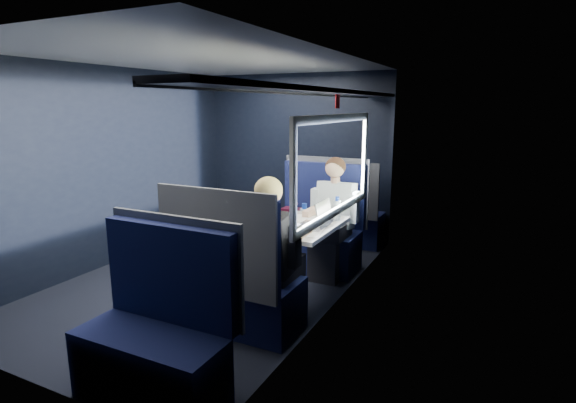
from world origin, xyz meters
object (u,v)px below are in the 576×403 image
at_px(seat_row_front, 344,215).
at_px(seat_row_back, 158,336).
at_px(table, 300,232).
at_px(man, 333,212).
at_px(laptop, 318,220).
at_px(woman, 272,247).
at_px(cup, 334,214).
at_px(bottle_small, 337,210).
at_px(seat_bay_far, 236,285).
at_px(seat_bay_near, 316,231).

bearing_deg(seat_row_front, seat_row_back, -90.00).
distance_m(table, man, 0.70).
distance_m(seat_row_back, laptop, 1.84).
bearing_deg(woman, seat_row_front, 95.70).
relative_size(table, cup, 10.88).
bearing_deg(woman, bottle_small, 79.06).
distance_m(seat_row_back, bottle_small, 2.18).
relative_size(table, laptop, 2.88).
relative_size(table, seat_row_back, 0.86).
xyz_separation_m(seat_bay_far, cup, (0.38, 1.25, 0.37)).
bearing_deg(woman, man, 90.00).
relative_size(seat_bay_far, woman, 0.95).
distance_m(seat_bay_near, cup, 0.74).
xyz_separation_m(woman, bottle_small, (0.19, 1.00, 0.12)).
height_order(woman, bottle_small, woman).
bearing_deg(man, cup, -68.02).
bearing_deg(seat_row_back, seat_row_front, 90.00).
bearing_deg(cup, man, 111.98).
distance_m(seat_bay_near, seat_row_front, 0.92).
relative_size(seat_bay_near, seat_row_front, 1.09).
bearing_deg(man, seat_bay_near, 146.11).
height_order(seat_bay_far, woman, woman).
distance_m(seat_bay_near, seat_bay_far, 1.75).
distance_m(seat_row_front, bottle_small, 1.62).
height_order(table, seat_row_back, seat_row_back).
relative_size(seat_bay_near, laptop, 3.63).
distance_m(man, woman, 1.41).
bearing_deg(bottle_small, cup, 130.18).
height_order(seat_bay_far, seat_row_front, seat_bay_far).
distance_m(woman, bottle_small, 1.03).
relative_size(seat_row_back, laptop, 3.34).
bearing_deg(seat_bay_far, woman, 33.82).
relative_size(seat_bay_far, man, 0.95).
bearing_deg(cup, seat_row_front, 105.02).
height_order(seat_bay_near, laptop, seat_bay_near).
bearing_deg(laptop, table, 169.32).
bearing_deg(seat_row_front, bottle_small, -73.49).
bearing_deg(seat_bay_far, seat_bay_near, 90.32).
bearing_deg(seat_bay_far, table, 78.22).
bearing_deg(seat_row_front, man, -77.17).
relative_size(table, seat_row_front, 0.86).
bearing_deg(man, woman, -90.00).
bearing_deg(woman, laptop, 79.52).
height_order(seat_row_front, woman, woman).
height_order(seat_row_back, woman, woman).
distance_m(table, bottle_small, 0.44).
bearing_deg(woman, seat_bay_near, 99.33).
distance_m(seat_bay_far, bottle_small, 1.33).
height_order(seat_bay_near, bottle_small, seat_bay_near).
relative_size(seat_bay_far, laptop, 3.63).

